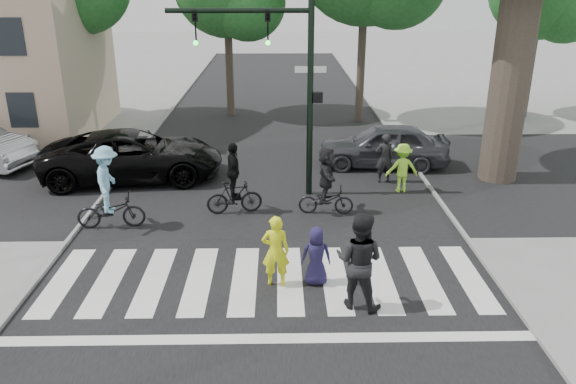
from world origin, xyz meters
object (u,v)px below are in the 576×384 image
(cyclist_right, at_px, (326,185))
(car_grey, at_px, (383,145))
(pedestrian_child, at_px, (316,256))
(car_suv, at_px, (133,156))
(traffic_signal, at_px, (281,66))
(cyclist_left, at_px, (109,193))
(cyclist_mid, at_px, (234,185))
(pedestrian_woman, at_px, (276,251))
(pedestrian_adult, at_px, (359,261))

(cyclist_right, relative_size, car_grey, 0.43)
(pedestrian_child, bearing_deg, car_suv, -52.08)
(car_suv, bearing_deg, pedestrian_child, -147.76)
(pedestrian_child, height_order, car_suv, car_suv)
(traffic_signal, bearing_deg, car_grey, 36.78)
(cyclist_left, bearing_deg, cyclist_mid, 16.30)
(pedestrian_woman, bearing_deg, cyclist_mid, -72.62)
(cyclist_left, height_order, car_grey, cyclist_left)
(cyclist_left, distance_m, cyclist_mid, 3.34)
(traffic_signal, relative_size, cyclist_mid, 2.94)
(pedestrian_child, distance_m, car_grey, 8.56)
(pedestrian_woman, distance_m, cyclist_mid, 4.17)
(car_suv, bearing_deg, pedestrian_woman, -152.58)
(traffic_signal, distance_m, pedestrian_woman, 6.24)
(cyclist_mid, bearing_deg, pedestrian_adult, -59.80)
(pedestrian_adult, xyz_separation_m, cyclist_left, (-6.03, 3.93, -0.05))
(car_grey, bearing_deg, cyclist_mid, -45.68)
(cyclist_right, bearing_deg, cyclist_left, -171.85)
(pedestrian_child, xyz_separation_m, cyclist_left, (-5.24, 3.03, 0.31))
(pedestrian_child, xyz_separation_m, cyclist_mid, (-2.04, 3.96, 0.18))
(cyclist_right, xyz_separation_m, car_suv, (-6.08, 3.03, -0.06))
(cyclist_right, bearing_deg, pedestrian_child, -97.83)
(car_suv, bearing_deg, cyclist_mid, -136.42)
(pedestrian_child, distance_m, car_suv, 8.84)
(cyclist_mid, relative_size, car_suv, 0.35)
(pedestrian_woman, distance_m, pedestrian_adult, 1.88)
(car_grey, bearing_deg, car_suv, -77.56)
(pedestrian_child, height_order, cyclist_mid, cyclist_mid)
(pedestrian_woman, bearing_deg, cyclist_left, -33.99)
(cyclist_right, bearing_deg, pedestrian_woman, -109.78)
(pedestrian_adult, xyz_separation_m, car_suv, (-6.34, 7.78, -0.22))
(car_suv, bearing_deg, pedestrian_adult, -147.49)
(traffic_signal, bearing_deg, pedestrian_woman, -91.67)
(pedestrian_woman, height_order, cyclist_right, cyclist_right)
(traffic_signal, distance_m, pedestrian_adult, 7.07)
(cyclist_right, distance_m, car_grey, 4.82)
(cyclist_left, height_order, car_suv, cyclist_left)
(pedestrian_adult, xyz_separation_m, car_grey, (2.08, 8.96, -0.26))
(pedestrian_woman, xyz_separation_m, car_suv, (-4.68, 6.92, -0.01))
(cyclist_right, relative_size, car_suv, 0.34)
(cyclist_right, height_order, car_suv, cyclist_right)
(pedestrian_adult, relative_size, cyclist_left, 0.91)
(pedestrian_child, height_order, car_grey, car_grey)
(pedestrian_child, relative_size, car_suv, 0.23)
(traffic_signal, bearing_deg, cyclist_right, -50.98)
(car_grey, bearing_deg, pedestrian_woman, -20.32)
(traffic_signal, relative_size, cyclist_left, 2.67)
(pedestrian_woman, xyz_separation_m, cyclist_left, (-4.37, 3.06, 0.16))
(pedestrian_adult, bearing_deg, pedestrian_child, -24.09)
(car_suv, xyz_separation_m, car_grey, (8.42, 1.18, -0.04))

